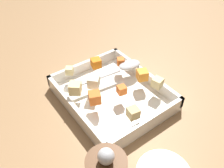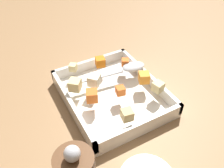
# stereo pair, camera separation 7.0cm
# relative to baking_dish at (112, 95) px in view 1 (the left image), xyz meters

# --- Properties ---
(ground_plane) EXTENTS (4.00, 4.00, 0.00)m
(ground_plane) POSITION_rel_baking_dish_xyz_m (0.01, -0.02, -0.01)
(ground_plane) COLOR #936D47
(baking_dish) EXTENTS (0.33, 0.28, 0.05)m
(baking_dish) POSITION_rel_baking_dish_xyz_m (0.00, 0.00, 0.00)
(baking_dish) COLOR white
(baking_dish) RESTS_ON ground_plane
(carrot_chunk_mid_left) EXTENTS (0.04, 0.04, 0.03)m
(carrot_chunk_mid_left) POSITION_rel_baking_dish_xyz_m (0.11, -0.01, 0.05)
(carrot_chunk_mid_left) COLOR orange
(carrot_chunk_mid_left) RESTS_ON baking_dish
(carrot_chunk_far_right) EXTENTS (0.04, 0.04, 0.03)m
(carrot_chunk_far_right) POSITION_rel_baking_dish_xyz_m (-0.02, 0.08, 0.05)
(carrot_chunk_far_right) COLOR orange
(carrot_chunk_far_right) RESTS_ON baking_dish
(carrot_chunk_center) EXTENTS (0.03, 0.03, 0.02)m
(carrot_chunk_center) POSITION_rel_baking_dish_xyz_m (-0.04, -0.01, 0.05)
(carrot_chunk_center) COLOR orange
(carrot_chunk_center) RESTS_ON baking_dish
(carrot_chunk_heap_side) EXTENTS (0.04, 0.04, 0.03)m
(carrot_chunk_heap_side) POSITION_rel_baking_dish_xyz_m (-0.03, -0.10, 0.05)
(carrot_chunk_heap_side) COLOR orange
(carrot_chunk_heap_side) RESTS_ON baking_dish
(carrot_chunk_near_left) EXTENTS (0.03, 0.03, 0.02)m
(carrot_chunk_near_left) POSITION_rel_baking_dish_xyz_m (0.07, -0.09, 0.05)
(carrot_chunk_near_left) COLOR orange
(carrot_chunk_near_left) RESTS_ON baking_dish
(potato_chunk_far_left) EXTENTS (0.05, 0.05, 0.03)m
(potato_chunk_far_left) POSITION_rel_baking_dish_xyz_m (0.04, 0.10, 0.05)
(potato_chunk_far_left) COLOR #E0CC89
(potato_chunk_far_left) RESTS_ON baking_dish
(potato_chunk_corner_sw) EXTENTS (0.05, 0.05, 0.03)m
(potato_chunk_corner_sw) POSITION_rel_baking_dish_xyz_m (0.03, 0.04, 0.05)
(potato_chunk_corner_sw) COLOR beige
(potato_chunk_corner_sw) RESTS_ON baking_dish
(potato_chunk_under_handle) EXTENTS (0.03, 0.03, 0.03)m
(potato_chunk_under_handle) POSITION_rel_baking_dish_xyz_m (-0.13, 0.03, 0.05)
(potato_chunk_under_handle) COLOR tan
(potato_chunk_under_handle) RESTS_ON baking_dish
(potato_chunk_back_center) EXTENTS (0.03, 0.03, 0.02)m
(potato_chunk_back_center) POSITION_rel_baking_dish_xyz_m (0.13, 0.07, 0.05)
(potato_chunk_back_center) COLOR #E0CC89
(potato_chunk_back_center) RESTS_ON baking_dish
(potato_chunk_mid_right) EXTENTS (0.03, 0.03, 0.03)m
(potato_chunk_mid_right) POSITION_rel_baking_dish_xyz_m (-0.08, -0.11, 0.05)
(potato_chunk_mid_right) COLOR #E0CC89
(potato_chunk_mid_right) RESTS_ON baking_dish
(serving_spoon) EXTENTS (0.06, 0.26, 0.02)m
(serving_spoon) POSITION_rel_baking_dish_xyz_m (0.04, -0.09, 0.05)
(serving_spoon) COLOR silver
(serving_spoon) RESTS_ON baking_dish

